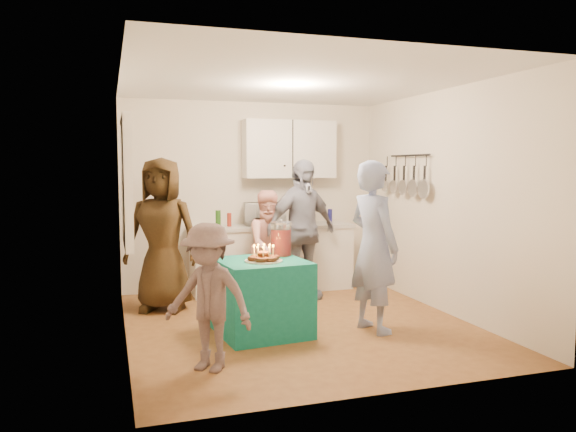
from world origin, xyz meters
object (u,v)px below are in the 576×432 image
object	(u,v)px
woman_back_right	(302,230)
child_near_left	(209,297)
woman_back_center	(270,246)
man_birthday	(374,246)
counter	(272,259)
punch_jar	(281,240)
microwave	(264,214)
woman_back_left	(162,234)
party_table	(262,297)

from	to	relation	value
woman_back_right	child_near_left	xyz separation A→B (m)	(-1.58, -2.18, -0.28)
woman_back_center	woman_back_right	world-z (taller)	woman_back_right
man_birthday	child_near_left	xyz separation A→B (m)	(-1.82, -0.62, -0.26)
man_birthday	woman_back_center	bearing A→B (deg)	7.62
counter	punch_jar	distance (m)	1.81
microwave	woman_back_left	size ratio (longest dim) A/B	0.30
counter	child_near_left	xyz separation A→B (m)	(-1.36, -2.79, 0.19)
counter	woman_back_left	size ratio (longest dim) A/B	1.21
microwave	child_near_left	world-z (taller)	child_near_left
counter	microwave	world-z (taller)	microwave
counter	man_birthday	world-z (taller)	man_birthday
microwave	woman_back_center	xyz separation A→B (m)	(-0.09, -0.61, -0.36)
party_table	man_birthday	xyz separation A→B (m)	(1.13, -0.25, 0.51)
punch_jar	man_birthday	xyz separation A→B (m)	(0.85, -0.48, -0.04)
counter	microwave	size ratio (longest dim) A/B	4.01
microwave	man_birthday	xyz separation A→B (m)	(0.57, -2.18, -0.18)
party_table	man_birthday	size ratio (longest dim) A/B	0.48
child_near_left	punch_jar	bearing A→B (deg)	88.62
microwave	party_table	bearing A→B (deg)	-97.39
man_birthday	woman_back_center	size ratio (longest dim) A/B	1.26
microwave	woman_back_center	size ratio (longest dim) A/B	0.39
microwave	woman_back_right	bearing A→B (deg)	-53.33
counter	microwave	bearing A→B (deg)	180.00
punch_jar	man_birthday	distance (m)	0.98
man_birthday	child_near_left	distance (m)	1.94
counter	party_table	distance (m)	2.04
woman_back_center	party_table	bearing A→B (deg)	-119.78
woman_back_left	microwave	bearing A→B (deg)	48.86
child_near_left	woman_back_left	bearing A→B (deg)	134.91
party_table	counter	bearing A→B (deg)	70.88
man_birthday	woman_back_right	xyz separation A→B (m)	(-0.25, 1.56, 0.02)
party_table	woman_back_center	distance (m)	1.44
punch_jar	child_near_left	world-z (taller)	child_near_left
woman_back_center	child_near_left	bearing A→B (deg)	-128.09
counter	punch_jar	xyz separation A→B (m)	(-0.39, -1.70, 0.50)
counter	child_near_left	distance (m)	3.11
microwave	woman_back_center	bearing A→B (deg)	-89.55
microwave	punch_jar	xyz separation A→B (m)	(-0.28, -1.70, -0.13)
man_birthday	woman_back_left	xyz separation A→B (m)	(-2.00, 1.54, 0.02)
woman_back_left	punch_jar	bearing A→B (deg)	-17.74
party_table	punch_jar	world-z (taller)	punch_jar
punch_jar	child_near_left	bearing A→B (deg)	-131.48
microwave	party_table	distance (m)	2.12
party_table	man_birthday	world-z (taller)	man_birthday
party_table	man_birthday	distance (m)	1.26
counter	party_table	size ratio (longest dim) A/B	2.59
party_table	woman_back_left	world-z (taller)	woman_back_left
microwave	woman_back_right	xyz separation A→B (m)	(0.32, -0.61, -0.16)
counter	woman_back_right	distance (m)	0.80
punch_jar	woman_back_left	distance (m)	1.56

